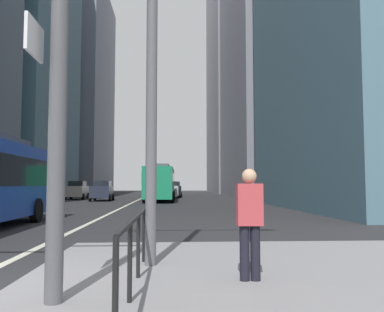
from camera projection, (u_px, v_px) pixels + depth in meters
ground_plane at (119, 209)px, 25.80m from camera, size 160.00×160.00×0.00m
median_island at (342, 302)px, 5.18m from camera, size 9.00×10.00×0.15m
lane_centre_line at (133, 202)px, 35.76m from camera, size 0.20×80.00×0.01m
office_tower_left_mid at (19, 46)px, 51.44m from camera, size 11.07×20.03×38.42m
office_tower_left_far at (69, 91)px, 76.91m from camera, size 13.93×23.03×38.71m
office_tower_right_mid at (274, 45)px, 53.87m from camera, size 11.72×21.97×40.41m
office_tower_right_far at (240, 62)px, 80.42m from camera, size 11.34×22.71×51.76m
city_bus_red_receding at (160, 182)px, 38.30m from camera, size 2.90×10.68×3.40m
car_oncoming_mid at (77, 190)px, 43.16m from camera, size 2.12×4.07×1.94m
car_receding_near at (173, 189)px, 49.92m from camera, size 2.11×4.12×1.94m
car_receding_far at (171, 190)px, 47.48m from camera, size 2.13×4.52×1.94m
car_oncoming_far at (102, 191)px, 39.36m from camera, size 2.20×4.59×1.94m
pedestrian_railing at (135, 236)px, 5.61m from camera, size 0.06×3.96×0.98m
pedestrian_waiting at (250, 218)px, 6.09m from camera, size 0.39×0.25×1.67m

